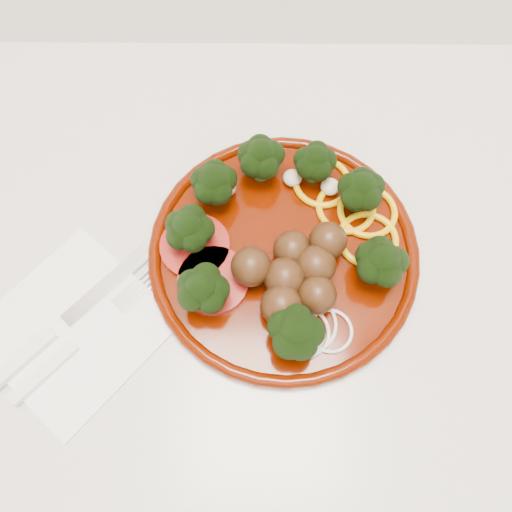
{
  "coord_description": "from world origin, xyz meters",
  "views": [
    {
      "loc": [
        0.1,
        1.47,
        1.41
      ],
      "look_at": [
        0.1,
        1.68,
        0.92
      ],
      "focal_mm": 35.0,
      "sensor_mm": 36.0,
      "label": 1
    }
  ],
  "objects_px": {
    "knife": "(48,336)",
    "napkin": "(74,328)",
    "fork": "(62,357)",
    "plate": "(284,245)"
  },
  "relations": [
    {
      "from": "knife",
      "to": "napkin",
      "type": "bearing_deg",
      "value": -22.66
    },
    {
      "from": "knife",
      "to": "fork",
      "type": "xyz_separation_m",
      "value": [
        0.02,
        -0.02,
        -0.0
      ]
    },
    {
      "from": "napkin",
      "to": "fork",
      "type": "height_order",
      "value": "fork"
    },
    {
      "from": "plate",
      "to": "napkin",
      "type": "relative_size",
      "value": 1.82
    },
    {
      "from": "knife",
      "to": "fork",
      "type": "relative_size",
      "value": 1.12
    },
    {
      "from": "napkin",
      "to": "knife",
      "type": "xyz_separation_m",
      "value": [
        -0.02,
        -0.01,
        0.01
      ]
    },
    {
      "from": "napkin",
      "to": "knife",
      "type": "relative_size",
      "value": 1.0
    },
    {
      "from": "knife",
      "to": "fork",
      "type": "bearing_deg",
      "value": -97.0
    },
    {
      "from": "plate",
      "to": "knife",
      "type": "xyz_separation_m",
      "value": [
        -0.24,
        -0.1,
        -0.01
      ]
    },
    {
      "from": "napkin",
      "to": "fork",
      "type": "bearing_deg",
      "value": -100.1
    }
  ]
}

